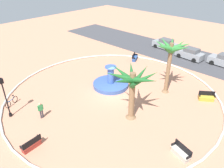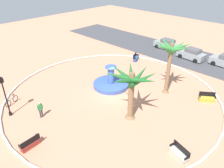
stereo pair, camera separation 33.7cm
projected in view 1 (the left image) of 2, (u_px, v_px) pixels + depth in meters
name	position (u px, v px, depth m)	size (l,w,h in m)	color
ground_plane	(113.00, 94.00, 23.79)	(80.00, 80.00, 0.00)	tan
plaza_curb	(113.00, 94.00, 23.75)	(22.55, 22.55, 0.20)	silver
street_asphalt	(182.00, 55.00, 33.74)	(48.00, 8.00, 0.03)	#424247
fountain	(111.00, 84.00, 25.24)	(4.06, 4.06, 2.50)	#38569E
palm_tree_near_fountain	(171.00, 52.00, 22.02)	(3.76, 3.75, 5.88)	brown
palm_tree_by_curb	(132.00, 83.00, 18.57)	(4.66, 4.53, 4.86)	brown
bench_east	(31.00, 145.00, 16.76)	(0.63, 1.64, 1.00)	#B73D33
bench_west	(181.00, 153.00, 16.08)	(1.68, 0.94, 1.00)	beige
bench_north	(135.00, 58.00, 31.92)	(1.11, 1.66, 1.00)	#335BA8
bench_southeast	(206.00, 97.00, 22.63)	(1.58, 1.35, 1.00)	gold
lamppost	(5.00, 94.00, 19.30)	(0.32, 0.32, 4.10)	black
bicycle_red_frame	(12.00, 102.00, 21.88)	(0.79, 1.58, 0.94)	black
person_cyclist_helmet	(41.00, 110.00, 19.81)	(0.22, 0.53, 1.64)	#33333D
parked_car_leftmost	(165.00, 44.00, 36.01)	(4.09, 2.10, 1.67)	gray
parked_car_second	(190.00, 54.00, 32.26)	(4.12, 2.16, 1.67)	gray
parked_car_third	(224.00, 61.00, 29.97)	(4.11, 2.14, 1.67)	gray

